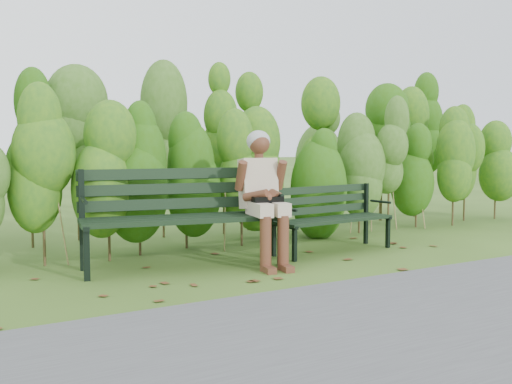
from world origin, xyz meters
TOP-DOWN VIEW (x-y plane):
  - ground at (0.00, 0.00)m, footprint 80.00×80.00m
  - footpath at (0.00, -2.20)m, footprint 60.00×2.50m
  - hedge_band at (0.00, 1.86)m, footprint 11.04×1.67m
  - leaf_litter at (0.05, 0.02)m, footprint 5.52×2.20m
  - bench_left at (-0.83, 0.48)m, footprint 2.12×1.02m
  - bench_right at (1.03, 0.41)m, footprint 1.58×0.64m
  - seated_woman at (-0.04, 0.13)m, footprint 0.57×0.84m

SIDE VIEW (x-z plane):
  - ground at x=0.00m, z-range 0.00..0.00m
  - leaf_litter at x=0.05m, z-range 0.00..0.01m
  - footpath at x=0.00m, z-range 0.00..0.01m
  - bench_right at x=1.03m, z-range 0.07..0.84m
  - bench_left at x=-0.83m, z-range 0.09..1.11m
  - seated_woman at x=-0.04m, z-range 0.10..1.51m
  - hedge_band at x=0.00m, z-range 0.05..2.47m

